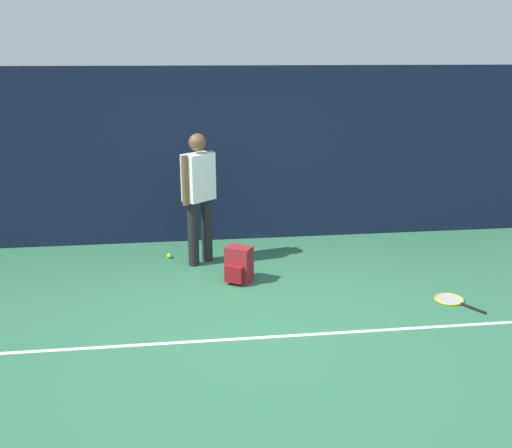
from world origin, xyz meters
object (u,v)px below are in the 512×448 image
tennis_player (199,191)px  tennis_ball_near_player (169,256)px  tennis_racket (451,300)px  backpack (238,265)px

tennis_player → tennis_ball_near_player: tennis_player is taller
tennis_racket → tennis_ball_near_player: (-3.15, 1.79, 0.02)m
tennis_ball_near_player → tennis_racket: bearing=-29.7°
tennis_player → tennis_ball_near_player: bearing=-68.1°
tennis_racket → backpack: backpack is taller
backpack → tennis_racket: bearing=10.9°
tennis_player → tennis_racket: 3.29m
backpack → tennis_ball_near_player: bearing=163.6°
tennis_racket → tennis_player: bearing=29.7°
backpack → tennis_ball_near_player: size_ratio=6.67×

